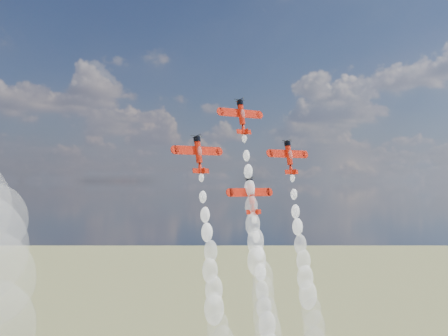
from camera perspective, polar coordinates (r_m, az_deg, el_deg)
name	(u,v)px	position (r m, az deg, el deg)	size (l,w,h in m)	color
plane_lead	(242,116)	(135.92, 1.62, 4.76)	(10.91, 3.69, 7.72)	#BA1A09
plane_left	(199,154)	(126.52, -2.34, 1.30)	(10.91, 3.69, 7.72)	#BA1A09
plane_right	(289,157)	(142.22, 5.98, 1.03)	(10.91, 3.69, 7.72)	#BA1A09
plane_slot	(251,195)	(132.66, 2.51, -2.53)	(10.91, 3.69, 7.72)	#BA1A09
smoke_trail_lead	(262,290)	(131.53, 3.52, -11.07)	(5.23, 11.34, 43.58)	white
smoke_trail_right	(313,323)	(140.53, 8.12, -13.86)	(5.39, 11.26, 43.34)	white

